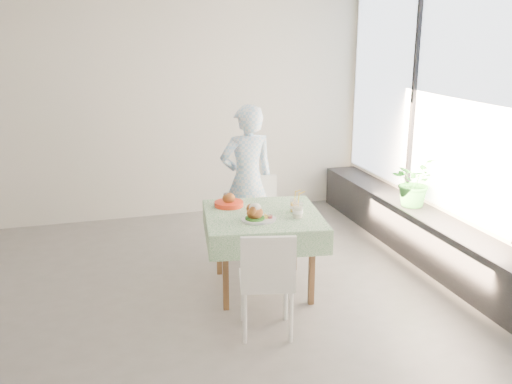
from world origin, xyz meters
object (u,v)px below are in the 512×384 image
object	(u,v)px
chair_near	(266,301)
cafe_table	(263,242)
juice_cup_orange	(294,206)
potted_plant	(413,181)
diner	(247,180)
main_dish	(257,215)
chair_far	(261,233)

from	to	relation	value
chair_near	cafe_table	bearing A→B (deg)	75.01
juice_cup_orange	potted_plant	distance (m)	1.67
cafe_table	potted_plant	bearing A→B (deg)	15.49
cafe_table	potted_plant	size ratio (longest dim) A/B	2.17
diner	main_dish	distance (m)	1.13
cafe_table	chair_near	bearing A→B (deg)	-104.99
juice_cup_orange	main_dish	bearing A→B (deg)	-159.92
chair_far	chair_near	world-z (taller)	chair_near
chair_near	main_dish	world-z (taller)	main_dish
cafe_table	chair_far	world-z (taller)	chair_far
chair_far	juice_cup_orange	size ratio (longest dim) A/B	3.60
cafe_table	juice_cup_orange	size ratio (longest dim) A/B	4.98
juice_cup_orange	potted_plant	bearing A→B (deg)	19.14
cafe_table	main_dish	world-z (taller)	main_dish
cafe_table	chair_far	distance (m)	0.82
main_dish	chair_near	bearing A→B (deg)	-99.47
chair_near	diner	size ratio (longest dim) A/B	0.55
juice_cup_orange	chair_far	bearing A→B (deg)	95.65
main_dish	juice_cup_orange	distance (m)	0.43
cafe_table	potted_plant	world-z (taller)	potted_plant
chair_far	potted_plant	bearing A→B (deg)	-8.38
chair_near	main_dish	xyz separation A→B (m)	(0.10, 0.61, 0.52)
main_dish	cafe_table	bearing A→B (deg)	58.23
diner	cafe_table	bearing A→B (deg)	79.64
chair_near	potted_plant	distance (m)	2.51
chair_far	juice_cup_orange	distance (m)	0.96
main_dish	potted_plant	world-z (taller)	potted_plant
cafe_table	juice_cup_orange	world-z (taller)	juice_cup_orange
chair_far	juice_cup_orange	bearing A→B (deg)	-84.35
cafe_table	chair_far	xyz separation A→B (m)	(0.22, 0.76, -0.20)
chair_near	diner	xyz separation A→B (m)	(0.32, 1.72, 0.54)
potted_plant	diner	bearing A→B (deg)	166.82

